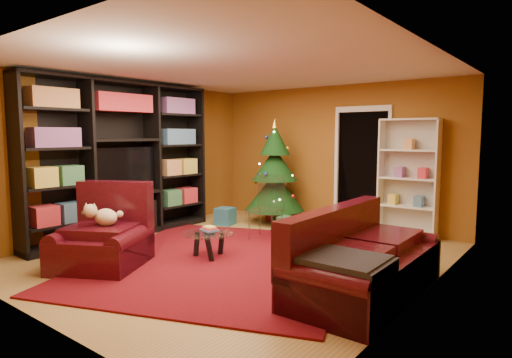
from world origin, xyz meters
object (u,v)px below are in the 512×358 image
Objects in this scene: christmas_tree at (275,172)px; gift_box_teal at (225,216)px; dog at (106,217)px; sofa at (367,252)px; coffee_table at (209,245)px; rug at (222,260)px; gift_box_green at (287,224)px; media_unit at (122,160)px; gift_box_red at (273,216)px; white_bookshelf at (408,178)px; acrylic_chair at (266,211)px; armchair at (101,234)px.

christmas_tree is 6.29× the size of gift_box_teal.
christmas_tree is at bearing 60.03° from dog.
sofa is 2.99× the size of coffee_table.
dog is (-1.00, -1.10, 0.63)m from rug.
sofa is (2.03, 0.06, 0.45)m from rug.
coffee_table reaches higher than gift_box_green.
gift_box_teal is at bearing -171.41° from gift_box_green.
media_unit is 12.24× the size of gift_box_green.
sofa is (4.29, 0.02, -0.82)m from media_unit.
white_bookshelf is at bearing 6.85° from gift_box_red.
rug is at bearing -48.95° from gift_box_teal.
sofa is (2.93, -2.43, -0.52)m from christmas_tree.
white_bookshelf is at bearing 62.72° from rug.
gift_box_red is (-1.03, 2.60, 0.09)m from rug.
coffee_table is at bearing -101.56° from acrylic_chair.
gift_box_teal reaches higher than gift_box_green.
sofa is at bearing 1.44° from media_unit.
white_bookshelf reaches higher than acrylic_chair.
media_unit is at bearing 107.69° from armchair.
christmas_tree is 0.94× the size of sofa.
media_unit is at bearing 89.70° from sofa.
rug is 13.93× the size of gift_box_green.
white_bookshelf reaches higher than rug.
white_bookshelf is (2.40, 0.42, -0.00)m from christmas_tree.
white_bookshelf is at bearing 29.87° from armchair.
christmas_tree reaches higher than armchair.
gift_box_teal is (-0.62, -0.73, -0.82)m from christmas_tree.
armchair is 3.28m from sofa.
christmas_tree is at bearing -172.59° from white_bookshelf.
sofa is at bearing -39.65° from christmas_tree.
media_unit is 10.40× the size of gift_box_teal.
white_bookshelf is (1.50, 2.90, 0.96)m from rug.
sofa is at bearing -81.96° from white_bookshelf.
acrylic_chair reaches higher than gift_box_green.
christmas_tree is at bearing 49.49° from gift_box_teal.
gift_box_green is 3.22m from armchair.
christmas_tree reaches higher than acrylic_chair.
media_unit is 4.37m from sofa.
dog reaches higher than gift_box_teal.
gift_box_teal is 0.99m from gift_box_red.
acrylic_chair is (-1.73, -1.61, -0.50)m from white_bookshelf.
white_bookshelf reaches higher than gift_box_teal.
acrylic_chair is at bearing 43.80° from armchair.
gift_box_red is 3.74m from dog.
christmas_tree is at bearing 62.00° from media_unit.
christmas_tree reaches higher than gift_box_green.
gift_box_teal is at bearing 126.33° from coffee_table.
sofa is (3.03, 1.15, -0.19)m from dog.
armchair is 0.52× the size of sofa.
media_unit reaches higher than rug.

